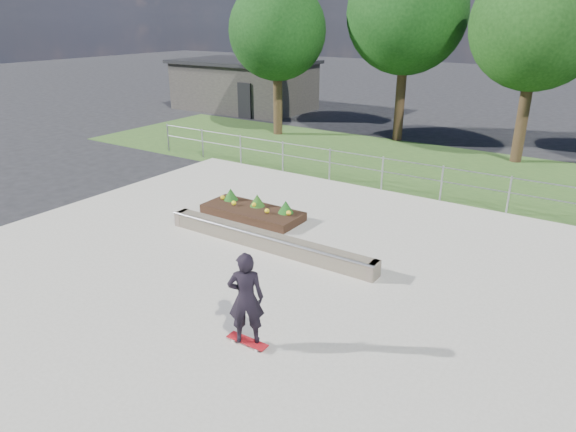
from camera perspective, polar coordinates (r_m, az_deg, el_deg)
name	(u,v)px	position (r m, az deg, el deg)	size (l,w,h in m)	color
ground	(244,280)	(11.60, -4.95, -7.13)	(120.00, 120.00, 0.00)	black
grass_verge	(418,167)	(20.73, 14.22, 5.27)	(30.00, 8.00, 0.02)	#305120
concrete_slab	(244,279)	(11.58, -4.96, -7.00)	(15.00, 15.00, 0.06)	#A8A395
fence	(383,169)	(17.37, 10.46, 5.13)	(20.06, 0.06, 1.20)	gray
building	(244,85)	(33.24, -4.90, 14.34)	(8.40, 5.40, 3.00)	#2C2A27
tree_far_left	(277,31)	(25.43, -1.20, 19.84)	(4.55, 4.55, 7.15)	#322314
tree_mid_left	(407,14)	(24.60, 13.06, 21.04)	(5.25, 5.25, 8.25)	#301F13
tree_mid_right	(538,24)	(22.19, 26.02, 18.60)	(4.90, 4.90, 7.70)	#2F2013
grind_ledge	(267,241)	(12.85, -2.39, -2.80)	(6.00, 0.44, 0.43)	brown
planter_bed	(253,210)	(14.96, -3.88, 0.66)	(3.00, 1.20, 0.61)	black
skateboarder	(246,299)	(8.93, -4.70, -9.14)	(0.80, 0.69, 1.80)	silver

